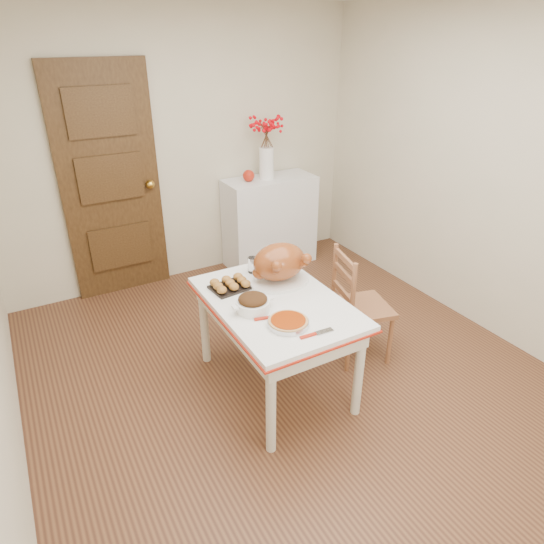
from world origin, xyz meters
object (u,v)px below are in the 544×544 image
chair_oak (362,305)px  pumpkin_pie (288,322)px  kitchen_table (276,344)px  sideboard (270,222)px  turkey_platter (279,264)px

chair_oak → pumpkin_pie: 0.91m
pumpkin_pie → kitchen_table: bearing=74.1°
sideboard → kitchen_table: bearing=-118.1°
pumpkin_pie → sideboard: bearing=63.5°
kitchen_table → chair_oak: chair_oak is taller
turkey_platter → pumpkin_pie: size_ratio=1.77×
kitchen_table → turkey_platter: 0.55m
chair_oak → turkey_platter: 0.74m
turkey_platter → pumpkin_pie: bearing=-131.0°
kitchen_table → chair_oak: (0.74, -0.00, 0.09)m
sideboard → kitchen_table: sideboard is taller
sideboard → pumpkin_pie: (-1.03, -2.06, 0.25)m
sideboard → kitchen_table: size_ratio=0.80×
sideboard → kitchen_table: 2.01m
chair_oak → turkey_platter: bearing=84.4°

